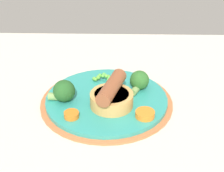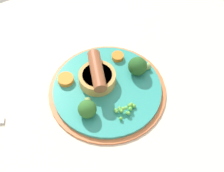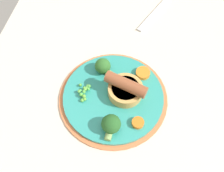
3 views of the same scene
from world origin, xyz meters
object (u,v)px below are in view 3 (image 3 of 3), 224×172
at_px(sausage_pudding, 125,89).
at_px(pea_pile, 84,92).
at_px(broccoli_floret_far, 111,125).
at_px(carrot_slice_0, 138,123).
at_px(fork, 154,14).
at_px(broccoli_floret_near, 103,66).
at_px(carrot_slice_1, 143,73).
at_px(dinner_plate, 113,97).

xyz_separation_m(sausage_pudding, pea_pile, (0.02, -0.10, -0.01)).
relative_size(sausage_pudding, broccoli_floret_far, 1.92).
distance_m(carrot_slice_0, fork, 0.39).
xyz_separation_m(sausage_pudding, broccoli_floret_far, (0.10, -0.02, -0.00)).
xyz_separation_m(pea_pile, broccoli_floret_far, (0.08, 0.08, 0.01)).
height_order(sausage_pudding, broccoli_floret_near, sausage_pudding).
xyz_separation_m(pea_pile, carrot_slice_1, (-0.09, 0.14, -0.00)).
relative_size(broccoli_floret_near, carrot_slice_1, 1.47).
distance_m(broccoli_floret_near, broccoli_floret_far, 0.17).
relative_size(broccoli_floret_near, broccoli_floret_far, 0.98).
xyz_separation_m(pea_pile, carrot_slice_0, (0.06, 0.15, -0.00)).
bearing_deg(sausage_pudding, pea_pile, -152.77).
bearing_deg(dinner_plate, pea_pile, -84.19).
distance_m(broccoli_floret_far, carrot_slice_0, 0.07).
bearing_deg(pea_pile, carrot_slice_1, 121.31).
distance_m(pea_pile, fork, 0.37).
bearing_deg(broccoli_floret_near, sausage_pudding, 164.71).
height_order(dinner_plate, fork, dinner_plate).
xyz_separation_m(dinner_plate, broccoli_floret_near, (-0.07, -0.04, 0.03)).
distance_m(carrot_slice_0, carrot_slice_1, 0.14).
height_order(pea_pile, carrot_slice_0, pea_pile).
bearing_deg(carrot_slice_0, broccoli_floret_far, -69.62).
xyz_separation_m(dinner_plate, pea_pile, (0.01, -0.07, 0.02)).
height_order(carrot_slice_0, fork, carrot_slice_0).
bearing_deg(pea_pile, broccoli_floret_near, 156.42).
bearing_deg(fork, pea_pile, 1.32).
bearing_deg(carrot_slice_0, pea_pile, -111.89).
relative_size(broccoli_floret_far, fork, 0.32).
relative_size(carrot_slice_1, fork, 0.21).
distance_m(dinner_plate, sausage_pudding, 0.04).
bearing_deg(fork, carrot_slice_1, 23.45).
bearing_deg(sausage_pudding, carrot_slice_0, -43.39).
distance_m(broccoli_floret_near, carrot_slice_0, 0.18).
height_order(broccoli_floret_near, carrot_slice_0, broccoli_floret_near).
bearing_deg(dinner_plate, fork, 167.02).
xyz_separation_m(dinner_plate, fork, (-0.33, 0.08, -0.00)).
distance_m(broccoli_floret_far, fork, 0.42).
height_order(dinner_plate, carrot_slice_1, carrot_slice_1).
relative_size(dinner_plate, broccoli_floret_far, 4.88).
distance_m(sausage_pudding, fork, 0.32).
bearing_deg(sausage_pudding, fork, 99.02).
bearing_deg(fork, broccoli_floret_far, 16.60).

